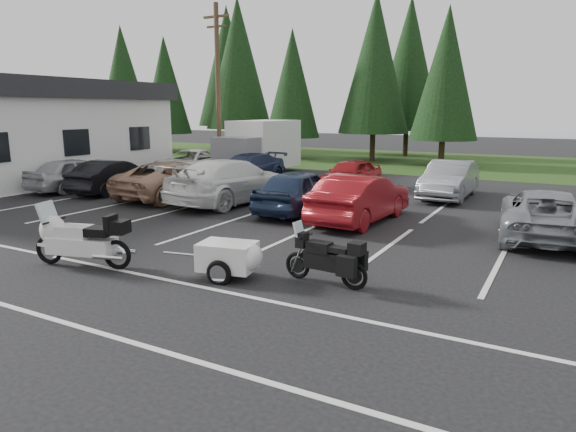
{
  "coord_description": "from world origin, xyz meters",
  "views": [
    {
      "loc": [
        7.13,
        -11.21,
        3.49
      ],
      "look_at": [
        1.22,
        -0.5,
        0.95
      ],
      "focal_mm": 32.0,
      "sensor_mm": 36.0,
      "label": 1
    }
  ],
  "objects_px": {
    "car_near_2": "(176,179)",
    "car_near_6": "(545,214)",
    "car_near_0": "(76,174)",
    "car_far_2": "(350,174)",
    "touring_motorcycle": "(81,235)",
    "car_near_3": "(232,181)",
    "car_near_4": "(299,191)",
    "utility_pole": "(218,87)",
    "car_near_1": "(114,176)",
    "car_far_1": "(247,168)",
    "car_far_3": "(450,180)",
    "car_near_5": "(360,198)",
    "box_truck": "(255,148)",
    "adventure_motorcycle": "(325,254)",
    "cargo_trailer": "(228,260)",
    "car_far_0": "(191,163)"
  },
  "relations": [
    {
      "from": "utility_pole",
      "to": "car_far_2",
      "type": "height_order",
      "value": "utility_pole"
    },
    {
      "from": "car_near_1",
      "to": "car_near_6",
      "type": "bearing_deg",
      "value": 174.15
    },
    {
      "from": "car_near_0",
      "to": "car_far_3",
      "type": "bearing_deg",
      "value": -157.44
    },
    {
      "from": "car_near_0",
      "to": "car_near_6",
      "type": "height_order",
      "value": "car_near_0"
    },
    {
      "from": "car_near_1",
      "to": "touring_motorcycle",
      "type": "distance_m",
      "value": 11.0
    },
    {
      "from": "box_truck",
      "to": "car_near_6",
      "type": "height_order",
      "value": "box_truck"
    },
    {
      "from": "car_near_5",
      "to": "cargo_trailer",
      "type": "distance_m",
      "value": 6.6
    },
    {
      "from": "car_far_3",
      "to": "adventure_motorcycle",
      "type": "distance_m",
      "value": 11.86
    },
    {
      "from": "car_near_1",
      "to": "car_far_3",
      "type": "xyz_separation_m",
      "value": [
        12.88,
        5.48,
        0.05
      ]
    },
    {
      "from": "car_near_2",
      "to": "car_far_1",
      "type": "height_order",
      "value": "car_near_2"
    },
    {
      "from": "car_near_1",
      "to": "car_far_1",
      "type": "distance_m",
      "value": 6.23
    },
    {
      "from": "car_near_1",
      "to": "adventure_motorcycle",
      "type": "xyz_separation_m",
      "value": [
        12.88,
        -6.38,
        -0.07
      ]
    },
    {
      "from": "box_truck",
      "to": "touring_motorcycle",
      "type": "height_order",
      "value": "box_truck"
    },
    {
      "from": "car_near_5",
      "to": "adventure_motorcycle",
      "type": "xyz_separation_m",
      "value": [
        1.53,
        -5.95,
        -0.13
      ]
    },
    {
      "from": "car_near_0",
      "to": "car_near_4",
      "type": "bearing_deg",
      "value": -177.22
    },
    {
      "from": "cargo_trailer",
      "to": "car_near_4",
      "type": "bearing_deg",
      "value": 94.61
    },
    {
      "from": "car_far_2",
      "to": "car_near_5",
      "type": "bearing_deg",
      "value": -59.82
    },
    {
      "from": "box_truck",
      "to": "car_near_3",
      "type": "height_order",
      "value": "box_truck"
    },
    {
      "from": "car_far_1",
      "to": "touring_motorcycle",
      "type": "height_order",
      "value": "touring_motorcycle"
    },
    {
      "from": "car_far_2",
      "to": "touring_motorcycle",
      "type": "bearing_deg",
      "value": -88.68
    },
    {
      "from": "car_far_2",
      "to": "utility_pole",
      "type": "bearing_deg",
      "value": 171.6
    },
    {
      "from": "car_far_3",
      "to": "touring_motorcycle",
      "type": "bearing_deg",
      "value": -111.3
    },
    {
      "from": "car_near_0",
      "to": "car_near_2",
      "type": "height_order",
      "value": "car_near_2"
    },
    {
      "from": "car_near_6",
      "to": "car_near_4",
      "type": "bearing_deg",
      "value": -5.45
    },
    {
      "from": "utility_pole",
      "to": "car_near_1",
      "type": "relative_size",
      "value": 2.13
    },
    {
      "from": "car_near_2",
      "to": "car_near_6",
      "type": "bearing_deg",
      "value": -178.71
    },
    {
      "from": "car_far_0",
      "to": "adventure_motorcycle",
      "type": "bearing_deg",
      "value": -44.48
    },
    {
      "from": "car_near_5",
      "to": "box_truck",
      "type": "bearing_deg",
      "value": -39.36
    },
    {
      "from": "car_far_2",
      "to": "car_far_3",
      "type": "height_order",
      "value": "car_far_3"
    },
    {
      "from": "car_near_2",
      "to": "car_near_4",
      "type": "xyz_separation_m",
      "value": [
        5.75,
        -0.31,
        0.01
      ]
    },
    {
      "from": "car_near_5",
      "to": "car_near_2",
      "type": "bearing_deg",
      "value": -1.74
    },
    {
      "from": "car_near_0",
      "to": "car_near_3",
      "type": "bearing_deg",
      "value": -173.68
    },
    {
      "from": "cargo_trailer",
      "to": "box_truck",
      "type": "bearing_deg",
      "value": 109.53
    },
    {
      "from": "car_near_2",
      "to": "touring_motorcycle",
      "type": "height_order",
      "value": "touring_motorcycle"
    },
    {
      "from": "box_truck",
      "to": "car_far_2",
      "type": "xyz_separation_m",
      "value": [
        6.64,
        -2.61,
        -0.77
      ]
    },
    {
      "from": "car_near_3",
      "to": "touring_motorcycle",
      "type": "bearing_deg",
      "value": 106.98
    },
    {
      "from": "car_near_5",
      "to": "car_near_1",
      "type": "bearing_deg",
      "value": 1.01
    },
    {
      "from": "car_near_2",
      "to": "touring_motorcycle",
      "type": "distance_m",
      "value": 9.32
    },
    {
      "from": "car_near_2",
      "to": "touring_motorcycle",
      "type": "bearing_deg",
      "value": 120.55
    },
    {
      "from": "adventure_motorcycle",
      "to": "box_truck",
      "type": "bearing_deg",
      "value": 130.92
    },
    {
      "from": "box_truck",
      "to": "car_far_2",
      "type": "distance_m",
      "value": 7.18
    },
    {
      "from": "box_truck",
      "to": "car_near_4",
      "type": "relative_size",
      "value": 1.27
    },
    {
      "from": "car_far_3",
      "to": "box_truck",
      "type": "bearing_deg",
      "value": 166.06
    },
    {
      "from": "box_truck",
      "to": "adventure_motorcycle",
      "type": "relative_size",
      "value": 2.71
    },
    {
      "from": "car_near_3",
      "to": "car_near_4",
      "type": "xyz_separation_m",
      "value": [
        3.07,
        -0.39,
        -0.08
      ]
    },
    {
      "from": "car_near_1",
      "to": "car_near_6",
      "type": "relative_size",
      "value": 0.87
    },
    {
      "from": "car_near_2",
      "to": "car_far_2",
      "type": "bearing_deg",
      "value": -132.46
    },
    {
      "from": "car_near_3",
      "to": "touring_motorcycle",
      "type": "relative_size",
      "value": 2.16
    },
    {
      "from": "car_far_1",
      "to": "touring_motorcycle",
      "type": "distance_m",
      "value": 13.92
    },
    {
      "from": "car_far_1",
      "to": "car_far_2",
      "type": "bearing_deg",
      "value": 7.75
    }
  ]
}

